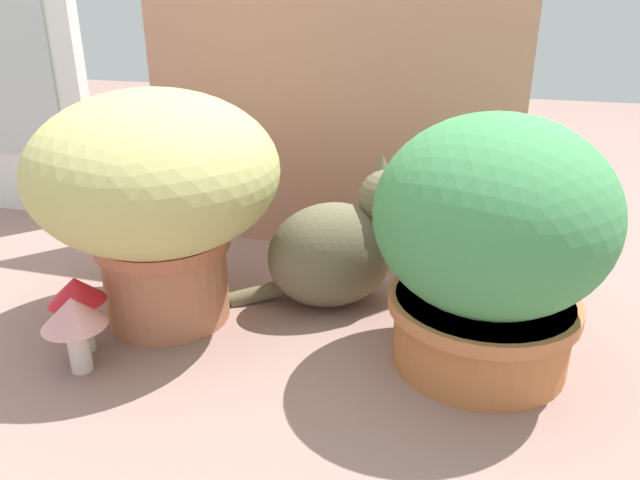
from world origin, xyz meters
TOP-DOWN VIEW (x-y plane):
  - ground_plane at (0.00, 0.00)m, footprint 6.00×6.00m
  - cardboard_backdrop at (-0.02, 0.48)m, footprint 0.91×0.03m
  - window_panel_white at (-0.89, 0.51)m, footprint 0.39×0.05m
  - grass_planter at (-0.22, 0.04)m, footprint 0.46×0.46m
  - leafy_planter at (0.38, 0.05)m, footprint 0.39×0.39m
  - cat at (0.10, 0.19)m, footprint 0.38×0.27m
  - mushroom_ornament_red at (-0.31, -0.11)m, footprint 0.10×0.10m
  - mushroom_ornament_pink at (-0.27, -0.17)m, footprint 0.11×0.11m

SIDE VIEW (x-z plane):
  - ground_plane at x=0.00m, z-range 0.00..0.00m
  - mushroom_ornament_pink at x=-0.27m, z-range 0.03..0.17m
  - mushroom_ornament_red at x=-0.31m, z-range 0.03..0.18m
  - cat at x=0.10m, z-range -0.04..0.28m
  - leafy_planter at x=0.38m, z-range 0.01..0.45m
  - grass_planter at x=-0.22m, z-range 0.04..0.49m
  - cardboard_backdrop at x=-0.02m, z-range 0.00..0.76m
  - window_panel_white at x=-0.89m, z-range 0.00..0.80m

